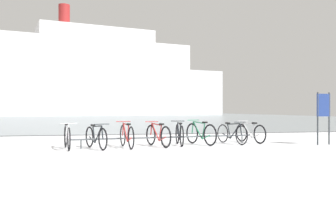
# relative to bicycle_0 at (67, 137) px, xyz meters

# --- Properties ---
(ground) EXTENTS (80.00, 132.00, 0.08)m
(ground) POSITION_rel_bicycle_0_xyz_m (2.87, 50.04, -0.40)
(ground) COLOR white
(bike_rack) EXTENTS (6.00, 0.94, 0.31)m
(bike_rack) POSITION_rel_bicycle_0_xyz_m (3.09, 0.35, -0.08)
(bike_rack) COLOR #4C5156
(bike_rack) RESTS_ON ground
(bicycle_0) EXTENTS (0.46, 1.68, 0.78)m
(bicycle_0) POSITION_rel_bicycle_0_xyz_m (0.00, 0.00, 0.00)
(bicycle_0) COLOR black
(bicycle_0) RESTS_ON ground
(bicycle_1) EXTENTS (0.70, 1.65, 0.76)m
(bicycle_1) POSITION_rel_bicycle_0_xyz_m (0.83, -0.07, -0.01)
(bicycle_1) COLOR black
(bicycle_1) RESTS_ON ground
(bicycle_2) EXTENTS (0.46, 1.75, 0.80)m
(bicycle_2) POSITION_rel_bicycle_0_xyz_m (1.76, 0.08, 0.01)
(bicycle_2) COLOR black
(bicycle_2) RESTS_ON ground
(bicycle_3) EXTENTS (0.62, 1.66, 0.78)m
(bicycle_3) POSITION_rel_bicycle_0_xyz_m (2.76, 0.26, -0.00)
(bicycle_3) COLOR black
(bicycle_3) RESTS_ON ground
(bicycle_4) EXTENTS (0.46, 1.68, 0.79)m
(bicycle_4) POSITION_rel_bicycle_0_xyz_m (3.51, 0.50, 0.00)
(bicycle_4) COLOR black
(bicycle_4) RESTS_ON ground
(bicycle_5) EXTENTS (0.66, 1.65, 0.82)m
(bicycle_5) POSITION_rel_bicycle_0_xyz_m (4.26, 0.59, 0.01)
(bicycle_5) COLOR black
(bicycle_5) RESTS_ON ground
(bicycle_6) EXTENTS (0.58, 1.66, 0.76)m
(bicycle_6) POSITION_rel_bicycle_0_xyz_m (5.39, 0.67, -0.01)
(bicycle_6) COLOR black
(bicycle_6) RESTS_ON ground
(bicycle_7) EXTENTS (0.56, 1.63, 0.76)m
(bicycle_7) POSITION_rel_bicycle_0_xyz_m (6.19, 0.95, -0.01)
(bicycle_7) COLOR black
(bicycle_7) RESTS_ON ground
(info_sign) EXTENTS (0.55, 0.14, 1.74)m
(info_sign) POSITION_rel_bicycle_0_xyz_m (8.22, -0.30, 0.80)
(info_sign) COLOR #33383D
(info_sign) RESTS_ON ground
(ferry_ship) EXTENTS (52.23, 23.45, 21.93)m
(ferry_ship) POSITION_rel_bicycle_0_xyz_m (2.47, 66.83, 7.00)
(ferry_ship) COLOR silver
(ferry_ship) RESTS_ON ground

